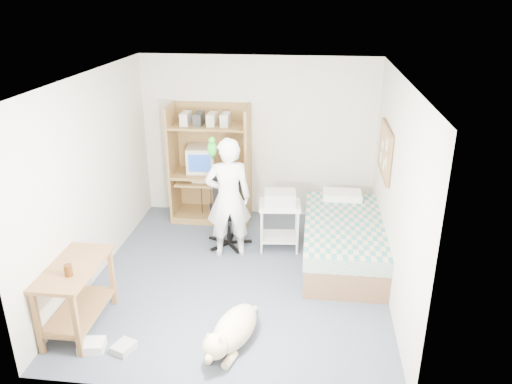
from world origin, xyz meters
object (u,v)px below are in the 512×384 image
side_desk (76,287)px  office_chair (228,221)px  person (228,198)px  printer_cart (280,219)px  computer_hutch (211,168)px  dog (232,331)px  bed (343,240)px

side_desk → office_chair: office_chair is taller
person → side_desk: bearing=38.9°
printer_cart → computer_hutch: bearing=136.5°
dog → printer_cart: size_ratio=1.63×
printer_cart → side_desk: bearing=-139.2°
office_chair → person: 0.56m
person → printer_cart: person is taller
computer_hutch → bed: (2.00, -1.12, -0.53)m
side_desk → printer_cart: side_desk is taller
office_chair → person: bearing=-92.6°
computer_hutch → side_desk: 3.08m
office_chair → dog: size_ratio=0.92×
office_chair → computer_hutch: bearing=100.7°
office_chair → printer_cart: bearing=-17.7°
bed → printer_cart: (-0.87, 0.22, 0.15)m
computer_hutch → person: computer_hutch is taller
bed → person: 1.62m
side_desk → office_chair: bearing=58.9°
person → dog: size_ratio=1.52×
office_chair → printer_cart: size_ratio=1.49×
side_desk → printer_cart: bearing=45.7°
office_chair → printer_cart: office_chair is taller
bed → printer_cart: printer_cart is taller
bed → dog: 2.27m
computer_hutch → office_chair: bearing=-64.8°
office_chair → dog: (0.41, -2.19, -0.17)m
computer_hutch → person: 1.25m
computer_hutch → dog: size_ratio=1.66×
dog → printer_cart: bearing=98.7°
computer_hutch → side_desk: bearing=-106.1°
printer_cart → bed: bearing=-19.1°
computer_hutch → office_chair: (0.40, -0.86, -0.47)m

